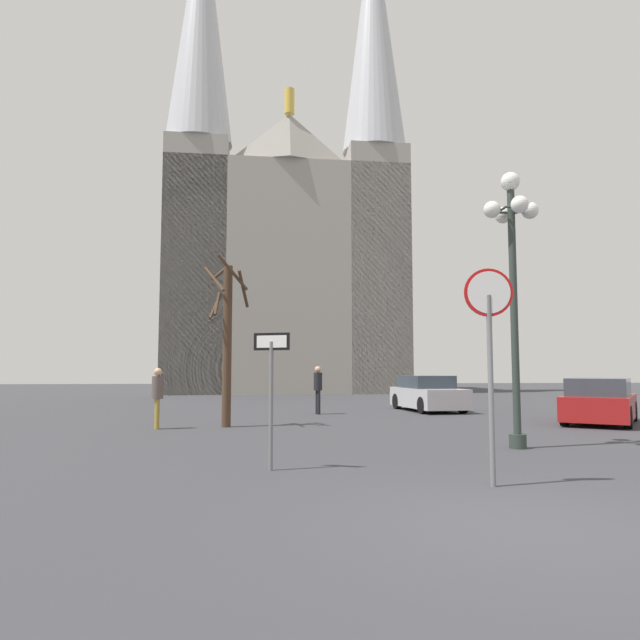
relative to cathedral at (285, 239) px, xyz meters
name	(u,v)px	position (x,y,z in m)	size (l,w,h in m)	color
ground_plane	(522,528)	(1.47, -36.38, -11.42)	(120.00, 120.00, 0.00)	#38383D
cathedral	(285,239)	(0.00, 0.00, 0.00)	(17.31, 12.63, 36.98)	gray
stop_sign	(490,335)	(2.00, -34.29, -9.24)	(0.71, 0.13, 3.16)	slate
one_way_arrow_sign	(271,381)	(-1.17, -32.69, -9.93)	(0.61, 0.28, 2.29)	slate
street_lamp	(512,257)	(4.06, -30.51, -7.31)	(1.24, 1.24, 6.01)	#2D3833
bare_tree	(227,337)	(-2.44, -25.44, -8.80)	(1.35, 1.26, 4.97)	#473323
parked_car_near_silver	(428,394)	(5.17, -19.70, -10.75)	(2.30, 4.27, 1.41)	#B7B7BC
parked_car_far_red	(599,402)	(9.00, -25.40, -10.75)	(3.91, 4.37, 1.40)	maroon
pedestrian_walking	(318,385)	(0.63, -21.00, -10.33)	(0.32, 0.32, 1.78)	black
pedestrian_standing	(158,392)	(-4.32, -25.83, -10.38)	(0.32, 0.32, 1.71)	olive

